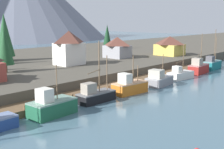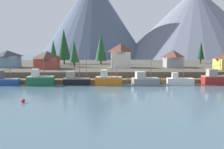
% 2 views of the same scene
% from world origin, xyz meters
% --- Properties ---
extents(ground_plane, '(400.00, 400.00, 1.00)m').
position_xyz_m(ground_plane, '(0.00, 20.00, -0.50)').
color(ground_plane, '#476675').
extents(dock, '(80.00, 4.00, 1.60)m').
position_xyz_m(dock, '(0.00, 1.99, 0.50)').
color(dock, brown).
rests_on(dock, ground_plane).
extents(shoreline_bank, '(400.00, 56.00, 2.50)m').
position_xyz_m(shoreline_bank, '(0.00, 32.00, 1.25)').
color(shoreline_bank, '#4C473D').
rests_on(shoreline_bank, ground_plane).
extents(fishing_boat_green, '(6.41, 3.44, 6.69)m').
position_xyz_m(fishing_boat_green, '(-17.31, -1.89, 1.29)').
color(fishing_boat_green, '#1E5B3D').
rests_on(fishing_boat_green, ground_plane).
extents(fishing_boat_black, '(6.33, 2.66, 9.41)m').
position_xyz_m(fishing_boat_black, '(-8.80, -1.45, 1.11)').
color(fishing_boat_black, black).
rests_on(fishing_boat_black, ground_plane).
extents(fishing_boat_orange, '(6.51, 3.42, 6.47)m').
position_xyz_m(fishing_boat_orange, '(-0.94, -1.84, 1.24)').
color(fishing_boat_orange, '#CC6B1E').
rests_on(fishing_boat_orange, ground_plane).
extents(fishing_boat_grey, '(6.56, 3.73, 5.94)m').
position_xyz_m(fishing_boat_grey, '(7.80, -2.05, 1.17)').
color(fishing_boat_grey, gray).
rests_on(fishing_boat_grey, ground_plane).
extents(fishing_boat_white, '(6.50, 3.30, 7.34)m').
position_xyz_m(fishing_boat_white, '(16.42, -1.77, 0.95)').
color(fishing_boat_white, silver).
rests_on(fishing_boat_white, ground_plane).
extents(fishing_boat_red, '(6.40, 2.99, 9.34)m').
position_xyz_m(fishing_boat_red, '(25.08, -1.64, 1.38)').
color(fishing_boat_red, maroon).
rests_on(fishing_boat_red, ground_plane).
extents(fishing_boat_teal, '(6.33, 2.52, 10.14)m').
position_xyz_m(fishing_boat_teal, '(33.22, -1.38, 1.32)').
color(fishing_boat_teal, '#196B70').
rests_on(fishing_boat_teal, ground_plane).
extents(house_white, '(6.21, 4.89, 7.60)m').
position_xyz_m(house_white, '(3.13, 18.83, 6.39)').
color(house_white, silver).
rests_on(house_white, shoreline_bank).
extents(house_grey, '(5.44, 6.38, 5.51)m').
position_xyz_m(house_grey, '(19.85, 19.14, 5.32)').
color(house_grey, gray).
rests_on(house_grey, shoreline_bank).
extents(house_yellow, '(6.77, 7.04, 5.36)m').
position_xyz_m(house_yellow, '(34.36, 11.99, 5.24)').
color(house_yellow, gold).
rests_on(house_yellow, shoreline_bank).
extents(conifer_near_left, '(2.76, 2.76, 8.36)m').
position_xyz_m(conifer_near_left, '(35.11, 37.10, 7.45)').
color(conifer_near_left, '#4C3823').
rests_on(conifer_near_left, shoreline_bank).
extents(conifer_near_right, '(4.45, 4.45, 11.58)m').
position_xyz_m(conifer_near_right, '(-3.42, 35.08, 8.86)').
color(conifer_near_right, '#4C3823').
rests_on(conifer_near_right, shoreline_bank).
extents(conifer_mid_right, '(3.32, 3.32, 8.55)m').
position_xyz_m(conifer_mid_right, '(-11.69, 20.00, 7.52)').
color(conifer_mid_right, '#4C3823').
rests_on(conifer_mid_right, shoreline_bank).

